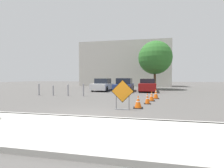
{
  "coord_description": "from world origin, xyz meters",
  "views": [
    {
      "loc": [
        2.08,
        -5.26,
        1.57
      ],
      "look_at": [
        -0.32,
        7.58,
        1.04
      ],
      "focal_mm": 24.0,
      "sensor_mm": 36.0,
      "label": 1
    }
  ],
  "objects_px": {
    "parked_car_second": "(124,85)",
    "bollard_fourth": "(39,89)",
    "bollard_second": "(68,90)",
    "bollard_third": "(53,90)",
    "traffic_cone_third": "(152,96)",
    "bollard_nearest": "(83,90)",
    "traffic_cone_second": "(147,98)",
    "traffic_cone_fourth": "(156,94)",
    "parked_car_third": "(147,85)",
    "traffic_cone_nearest": "(138,102)",
    "parked_car_nearest": "(103,85)",
    "road_closed_sign": "(123,94)"
  },
  "relations": [
    {
      "from": "bollard_nearest",
      "to": "parked_car_third",
      "type": "bearing_deg",
      "value": 46.72
    },
    {
      "from": "parked_car_third",
      "to": "parked_car_nearest",
      "type": "bearing_deg",
      "value": 3.5
    },
    {
      "from": "parked_car_nearest",
      "to": "traffic_cone_fourth",
      "type": "bearing_deg",
      "value": 135.55
    },
    {
      "from": "traffic_cone_nearest",
      "to": "parked_car_third",
      "type": "bearing_deg",
      "value": 84.68
    },
    {
      "from": "parked_car_second",
      "to": "bollard_fourth",
      "type": "bearing_deg",
      "value": 40.96
    },
    {
      "from": "parked_car_second",
      "to": "parked_car_third",
      "type": "bearing_deg",
      "value": -170.13
    },
    {
      "from": "bollard_fourth",
      "to": "road_closed_sign",
      "type": "bearing_deg",
      "value": -30.24
    },
    {
      "from": "traffic_cone_nearest",
      "to": "road_closed_sign",
      "type": "bearing_deg",
      "value": -144.78
    },
    {
      "from": "road_closed_sign",
      "to": "traffic_cone_nearest",
      "type": "xyz_separation_m",
      "value": [
        0.75,
        0.53,
        -0.46
      ]
    },
    {
      "from": "road_closed_sign",
      "to": "traffic_cone_third",
      "type": "distance_m",
      "value": 3.6
    },
    {
      "from": "traffic_cone_nearest",
      "to": "bollard_third",
      "type": "relative_size",
      "value": 0.74
    },
    {
      "from": "bollard_fourth",
      "to": "bollard_second",
      "type": "bearing_deg",
      "value": 0.0
    },
    {
      "from": "parked_car_second",
      "to": "bollard_nearest",
      "type": "bearing_deg",
      "value": 65.44
    },
    {
      "from": "bollard_third",
      "to": "parked_car_third",
      "type": "bearing_deg",
      "value": 35.19
    },
    {
      "from": "traffic_cone_second",
      "to": "bollard_third",
      "type": "height_order",
      "value": "bollard_third"
    },
    {
      "from": "parked_car_third",
      "to": "bollard_second",
      "type": "xyz_separation_m",
      "value": [
        -7.0,
        -5.93,
        -0.15
      ]
    },
    {
      "from": "traffic_cone_second",
      "to": "bollard_third",
      "type": "xyz_separation_m",
      "value": [
        -8.01,
        2.81,
        0.17
      ]
    },
    {
      "from": "traffic_cone_second",
      "to": "traffic_cone_third",
      "type": "distance_m",
      "value": 1.29
    },
    {
      "from": "traffic_cone_second",
      "to": "bollard_nearest",
      "type": "distance_m",
      "value": 5.9
    },
    {
      "from": "traffic_cone_second",
      "to": "bollard_fourth",
      "type": "bearing_deg",
      "value": 163.42
    },
    {
      "from": "bollard_third",
      "to": "road_closed_sign",
      "type": "bearing_deg",
      "value": -35.21
    },
    {
      "from": "road_closed_sign",
      "to": "traffic_cone_nearest",
      "type": "height_order",
      "value": "road_closed_sign"
    },
    {
      "from": "road_closed_sign",
      "to": "bollard_second",
      "type": "xyz_separation_m",
      "value": [
        -5.3,
        4.74,
        -0.26
      ]
    },
    {
      "from": "road_closed_sign",
      "to": "bollard_second",
      "type": "height_order",
      "value": "road_closed_sign"
    },
    {
      "from": "parked_car_second",
      "to": "parked_car_nearest",
      "type": "bearing_deg",
      "value": -3.38
    },
    {
      "from": "bollard_second",
      "to": "bollard_third",
      "type": "relative_size",
      "value": 1.1
    },
    {
      "from": "traffic_cone_fourth",
      "to": "bollard_fourth",
      "type": "distance_m",
      "value": 10.18
    },
    {
      "from": "parked_car_nearest",
      "to": "bollard_second",
      "type": "bearing_deg",
      "value": 77.59
    },
    {
      "from": "bollard_fourth",
      "to": "parked_car_second",
      "type": "bearing_deg",
      "value": 38.09
    },
    {
      "from": "traffic_cone_nearest",
      "to": "parked_car_nearest",
      "type": "bearing_deg",
      "value": 113.57
    },
    {
      "from": "traffic_cone_second",
      "to": "traffic_cone_third",
      "type": "bearing_deg",
      "value": 74.76
    },
    {
      "from": "traffic_cone_nearest",
      "to": "bollard_nearest",
      "type": "xyz_separation_m",
      "value": [
        -4.64,
        4.21,
        0.24
      ]
    },
    {
      "from": "traffic_cone_third",
      "to": "bollard_nearest",
      "type": "distance_m",
      "value": 5.74
    },
    {
      "from": "traffic_cone_nearest",
      "to": "parked_car_nearest",
      "type": "relative_size",
      "value": 0.16
    },
    {
      "from": "traffic_cone_second",
      "to": "traffic_cone_fourth",
      "type": "xyz_separation_m",
      "value": [
        0.74,
        2.46,
        0.05
      ]
    },
    {
      "from": "bollard_nearest",
      "to": "bollard_fourth",
      "type": "xyz_separation_m",
      "value": [
        -4.24,
        0.0,
        -0.01
      ]
    },
    {
      "from": "traffic_cone_fourth",
      "to": "bollard_nearest",
      "type": "bearing_deg",
      "value": 176.68
    },
    {
      "from": "traffic_cone_second",
      "to": "bollard_nearest",
      "type": "height_order",
      "value": "bollard_nearest"
    },
    {
      "from": "traffic_cone_second",
      "to": "bollard_second",
      "type": "distance_m",
      "value": 7.17
    },
    {
      "from": "traffic_cone_third",
      "to": "parked_car_second",
      "type": "height_order",
      "value": "parked_car_second"
    },
    {
      "from": "traffic_cone_second",
      "to": "bollard_second",
      "type": "bearing_deg",
      "value": 156.95
    },
    {
      "from": "road_closed_sign",
      "to": "bollard_third",
      "type": "height_order",
      "value": "road_closed_sign"
    },
    {
      "from": "bollard_second",
      "to": "bollard_fourth",
      "type": "relative_size",
      "value": 0.96
    },
    {
      "from": "traffic_cone_third",
      "to": "bollard_fourth",
      "type": "distance_m",
      "value": 9.89
    },
    {
      "from": "bollard_second",
      "to": "parked_car_third",
      "type": "bearing_deg",
      "value": 40.28
    },
    {
      "from": "traffic_cone_third",
      "to": "bollard_fourth",
      "type": "height_order",
      "value": "bollard_fourth"
    },
    {
      "from": "traffic_cone_nearest",
      "to": "traffic_cone_fourth",
      "type": "height_order",
      "value": "traffic_cone_fourth"
    },
    {
      "from": "parked_car_nearest",
      "to": "bollard_third",
      "type": "distance_m",
      "value": 6.65
    },
    {
      "from": "road_closed_sign",
      "to": "bollard_second",
      "type": "distance_m",
      "value": 7.12
    },
    {
      "from": "road_closed_sign",
      "to": "bollard_nearest",
      "type": "distance_m",
      "value": 6.14
    }
  ]
}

